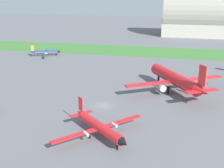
% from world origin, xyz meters
% --- Properties ---
extents(ground_plane, '(600.00, 600.00, 0.00)m').
position_xyz_m(ground_plane, '(0.00, 0.00, 0.00)').
color(ground_plane, slate).
extents(grass_taxiway_strip, '(360.00, 28.00, 0.08)m').
position_xyz_m(grass_taxiway_strip, '(0.00, 79.24, 0.04)').
color(grass_taxiway_strip, '#3D7533').
rests_on(grass_taxiway_strip, ground_plane).
extents(airplane_midfield_jet, '(29.87, 29.90, 11.93)m').
position_xyz_m(airplane_midfield_jet, '(19.20, 16.31, 4.30)').
color(airplane_midfield_jet, red).
rests_on(airplane_midfield_jet, ground_plane).
extents(airplane_taxiing_turboprop, '(14.64, 16.90, 5.32)m').
position_xyz_m(airplane_taxiing_turboprop, '(-44.55, 57.06, 1.94)').
color(airplane_taxiing_turboprop, navy).
rests_on(airplane_taxiing_turboprop, ground_plane).
extents(airplane_foreground_turboprop, '(16.55, 18.16, 6.90)m').
position_xyz_m(airplane_foreground_turboprop, '(3.77, -18.02, 2.53)').
color(airplane_foreground_turboprop, red).
rests_on(airplane_foreground_turboprop, ground_plane).
extents(hangar_distant, '(46.65, 31.80, 31.80)m').
position_xyz_m(hangar_distant, '(30.27, 145.71, 13.08)').
color(hangar_distant, '#B2AD9E').
rests_on(hangar_distant, ground_plane).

